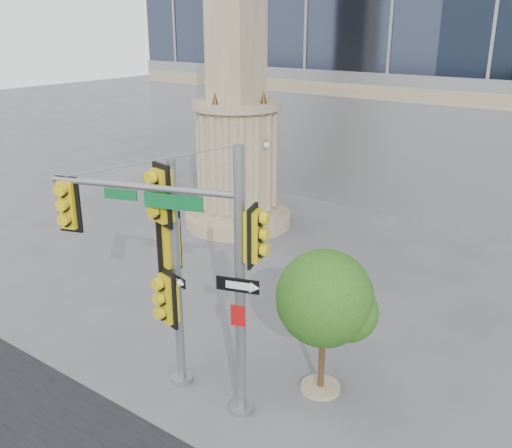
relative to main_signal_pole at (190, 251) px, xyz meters
The scene contains 5 objects.
ground 3.80m from the main_signal_pole, 121.89° to the left, with size 120.00×120.00×0.00m, color #545456.
monument 11.99m from the main_signal_pole, 123.53° to the left, with size 4.40×4.40×16.60m.
main_signal_pole is the anchor object (origin of this frame).
secondary_signal_pole 1.03m from the main_signal_pole, 163.15° to the left, with size 0.94×0.82×5.40m.
street_tree 3.23m from the main_signal_pole, 44.70° to the left, with size 2.21×2.15×3.44m.
Camera 1 is at (7.97, -8.70, 8.07)m, focal length 40.00 mm.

